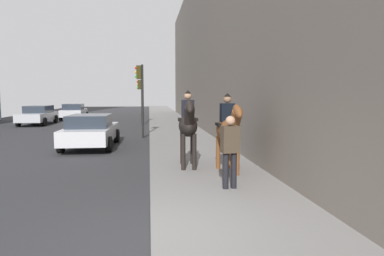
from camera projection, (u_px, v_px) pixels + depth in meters
The scene contains 9 objects.
sidewalk_slab at pixel (253, 233), 5.59m from camera, with size 120.00×3.30×0.12m, color slate.
mounted_horse_near at pixel (188, 124), 10.26m from camera, with size 2.15×0.65×2.32m.
mounted_horse_far at pixel (228, 129), 9.59m from camera, with size 2.15×0.61×2.23m.
pedestrian_greeting at pixel (230, 147), 7.96m from camera, with size 0.31×0.43×1.70m.
car_near_lane at pixel (91, 130), 14.94m from camera, with size 4.63×2.14×1.44m.
car_mid_lane at pixel (74, 111), 31.30m from camera, with size 4.28×2.18×1.44m.
car_far_lane at pixel (38, 115), 26.09m from camera, with size 4.62×2.08×1.44m.
traffic_light_near_curb at pixel (141, 89), 17.93m from camera, with size 0.20×0.44×3.84m.
traffic_light_far_curb at pixel (141, 94), 25.96m from camera, with size 0.20×0.44×3.42m.
Camera 1 is at (-5.24, -0.00, 2.32)m, focal length 32.21 mm.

